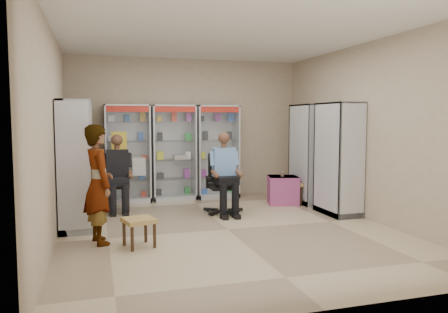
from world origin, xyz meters
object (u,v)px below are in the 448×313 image
object	(u,v)px
seated_shopkeeper	(224,176)
wooden_chair	(118,185)
cabinet_right_near	(338,159)
pink_trunk	(283,190)
cabinet_left_far	(78,159)
woven_stool_a	(290,193)
cabinet_right_far	(309,154)
standing_man	(98,184)
cabinet_left_near	(76,165)
office_chair	(223,183)
cabinet_back_right	(217,152)
woven_stool_b	(139,232)
cabinet_back_mid	(174,153)
cabinet_back_left	(128,154)

from	to	relation	value
seated_shopkeeper	wooden_chair	bearing A→B (deg)	155.36
cabinet_right_near	pink_trunk	size ratio (longest dim) A/B	3.44
cabinet_left_far	woven_stool_a	bearing A→B (deg)	86.78
cabinet_right_far	standing_man	world-z (taller)	cabinet_right_far
cabinet_right_far	cabinet_left_near	xyz separation A→B (m)	(-4.46, -0.90, 0.00)
seated_shopkeeper	woven_stool_a	size ratio (longest dim) A/B	3.13
cabinet_right_near	cabinet_left_near	bearing A→B (deg)	87.43
cabinet_left_far	cabinet_left_near	distance (m)	1.10
seated_shopkeeper	woven_stool_a	xyz separation A→B (m)	(1.52, 0.45, -0.47)
cabinet_right_near	office_chair	size ratio (longest dim) A/B	1.84
cabinet_back_right	office_chair	xyz separation A→B (m)	(-0.33, -1.56, -0.46)
cabinet_right_near	seated_shopkeeper	distance (m)	2.08
wooden_chair	seated_shopkeeper	world-z (taller)	seated_shopkeeper
cabinet_back_right	wooden_chair	xyz separation A→B (m)	(-2.15, -0.73, -0.53)
wooden_chair	woven_stool_a	distance (m)	3.38
cabinet_left_far	wooden_chair	distance (m)	0.89
cabinet_right_near	woven_stool_a	distance (m)	1.40
woven_stool_b	cabinet_back_mid	bearing A→B (deg)	72.17
cabinet_back_mid	cabinet_back_right	xyz separation A→B (m)	(0.95, 0.00, 0.00)
woven_stool_b	cabinet_left_near	bearing A→B (deg)	123.83
woven_stool_b	standing_man	xyz separation A→B (m)	(-0.51, 0.33, 0.63)
cabinet_back_right	standing_man	bearing A→B (deg)	-130.51
cabinet_right_near	standing_man	size ratio (longest dim) A/B	1.22
cabinet_back_mid	woven_stool_a	world-z (taller)	cabinet_back_mid
cabinet_back_mid	cabinet_right_far	size ratio (longest dim) A/B	1.00
pink_trunk	cabinet_left_near	bearing A→B (deg)	-166.45
woven_stool_a	cabinet_right_near	bearing A→B (deg)	-67.95
cabinet_back_mid	cabinet_left_far	xyz separation A→B (m)	(-1.88, -0.93, 0.00)
cabinet_back_left	cabinet_back_mid	xyz separation A→B (m)	(0.95, 0.00, 0.00)
cabinet_left_near	cabinet_right_near	bearing A→B (deg)	87.43
cabinet_left_far	office_chair	xyz separation A→B (m)	(2.50, -0.63, -0.46)
cabinet_back_left	cabinet_left_far	distance (m)	1.32
cabinet_back_left	cabinet_back_right	distance (m)	1.90
cabinet_right_near	seated_shopkeeper	size ratio (longest dim) A/B	1.45
office_chair	standing_man	distance (m)	2.59
cabinet_back_right	cabinet_left_near	size ratio (longest dim) A/B	1.00
cabinet_right_far	cabinet_right_near	xyz separation A→B (m)	(0.00, -1.10, 0.00)
cabinet_back_left	standing_man	distance (m)	3.00
cabinet_back_mid	pink_trunk	distance (m)	2.41
standing_man	cabinet_right_far	bearing A→B (deg)	-81.52
cabinet_back_mid	standing_man	xyz separation A→B (m)	(-1.56, -2.94, -0.18)
cabinet_left_near	pink_trunk	size ratio (longest dim) A/B	3.44
office_chair	woven_stool_b	size ratio (longest dim) A/B	2.80
cabinet_left_near	pink_trunk	distance (m)	4.08
office_chair	wooden_chair	bearing A→B (deg)	156.65
wooden_chair	woven_stool_a	xyz separation A→B (m)	(3.35, -0.43, -0.25)
cabinet_back_right	seated_shopkeeper	xyz separation A→B (m)	(-0.33, -1.61, -0.31)
cabinet_back_left	cabinet_right_far	world-z (taller)	same
cabinet_back_left	seated_shopkeeper	distance (m)	2.27
cabinet_back_right	cabinet_left_far	size ratio (longest dim) A/B	1.00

